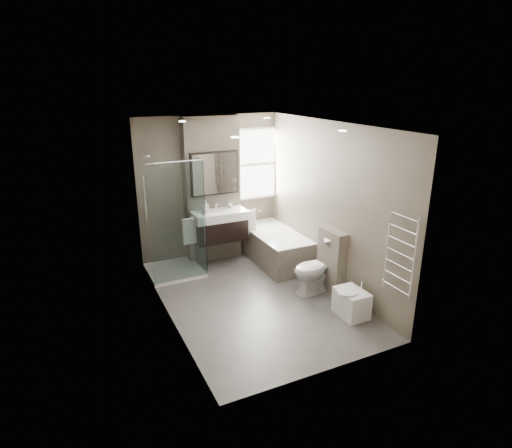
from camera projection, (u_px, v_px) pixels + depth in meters
room at (255, 217)px, 6.12m from camera, size 2.70×3.90×2.70m
vanity_pier at (212, 190)px, 7.63m from camera, size 1.00×0.25×2.60m
vanity at (220, 225)px, 7.51m from camera, size 0.95×0.47×0.66m
mirror_cabinet at (215, 174)px, 7.39m from camera, size 0.86×0.08×0.76m
towel_left at (190, 231)px, 7.27m from camera, size 0.24×0.06×0.44m
towel_right at (249, 222)px, 7.73m from camera, size 0.24×0.06×0.44m
shower_enclosure at (180, 247)px, 7.22m from camera, size 0.90×0.90×2.00m
bathtub at (275, 246)px, 7.75m from camera, size 0.75×1.60×0.57m
window at (255, 164)px, 7.96m from camera, size 0.98×0.06×1.33m
toilet at (316, 268)px, 6.64m from camera, size 0.81×0.53×0.78m
cistern_box at (332, 260)px, 6.65m from camera, size 0.19×0.55×1.00m
bidet at (351, 302)px, 6.00m from camera, size 0.41×0.48×0.50m
towel_radiator at (400, 253)px, 5.32m from camera, size 0.03×0.49×1.10m
soap_bottle_a at (206, 207)px, 7.32m from camera, size 0.10×0.10×0.22m
soap_bottle_b at (230, 204)px, 7.62m from camera, size 0.10×0.10×0.13m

